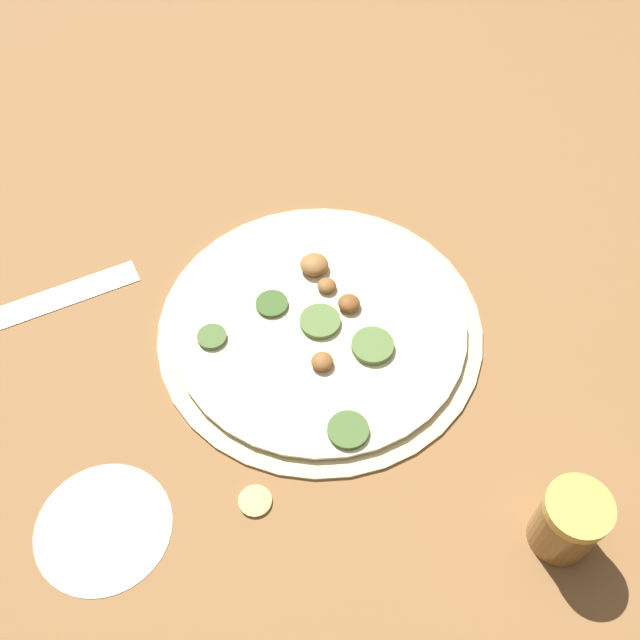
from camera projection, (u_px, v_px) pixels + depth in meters
name	position (u px, v px, depth m)	size (l,w,h in m)	color
ground_plane	(320.00, 329.00, 0.88)	(3.00, 3.00, 0.00)	olive
pizza	(320.00, 326.00, 0.87)	(0.38, 0.38, 0.03)	beige
spice_jar	(569.00, 522.00, 0.70)	(0.06, 0.06, 0.08)	olive
loose_cap	(255.00, 500.00, 0.75)	(0.03, 0.03, 0.01)	gold
flour_patch	(103.00, 528.00, 0.74)	(0.14, 0.14, 0.00)	white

